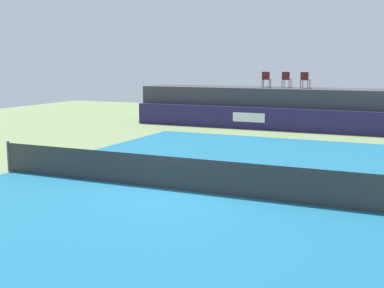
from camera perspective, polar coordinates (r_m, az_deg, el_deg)
The scene contains 10 objects.
ground_plane at distance 17.00m, azimuth 2.54°, elevation -2.92°, with size 48.00×48.00×0.00m, color #6B7F51.
court_inner at distance 14.33m, azimuth -1.93°, elevation -5.21°, with size 12.00×22.00×0.00m, color #16597A.
sponsor_wall at distance 26.83m, azimuth 10.89°, elevation 2.69°, with size 18.00×0.22×1.20m.
spectator_platform at distance 28.52m, azimuth 11.79°, elevation 4.05°, with size 18.00×2.80×2.20m, color #38383D.
spectator_chair_far_left at distance 28.83m, azimuth 8.45°, elevation 7.37°, with size 0.48×0.48×0.89m.
spectator_chair_left at distance 28.67m, azimuth 10.70°, elevation 7.30°, with size 0.46×0.46×0.89m.
spectator_chair_center at distance 28.23m, azimuth 12.76°, elevation 7.21°, with size 0.48×0.48×0.89m.
tennis_net at distance 14.22m, azimuth -1.94°, elevation -3.37°, with size 12.40×0.02×0.95m, color #2D2D2D.
net_post_near at distance 17.79m, azimuth -20.17°, elevation -1.29°, with size 0.10×0.10×1.00m, color #4C4C51.
tennis_ball at distance 19.13m, azimuth -13.58°, elevation -1.69°, with size 0.07×0.07×0.07m, color #D8EA33.
Camera 1 is at (6.14, -12.44, 3.57)m, focal length 46.80 mm.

